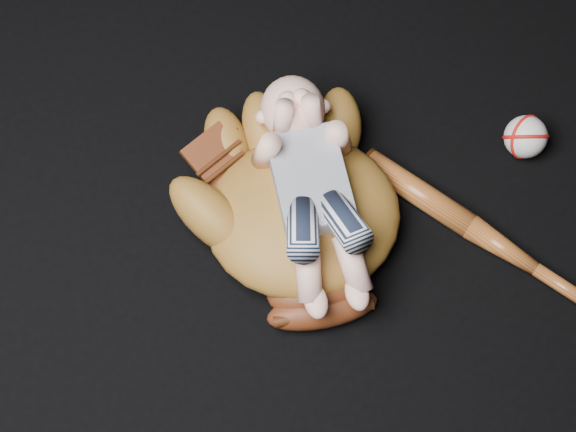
{
  "coord_description": "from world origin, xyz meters",
  "views": [
    {
      "loc": [
        -0.26,
        -0.65,
        1.33
      ],
      "look_at": [
        -0.14,
        -0.07,
        0.07
      ],
      "focal_mm": 55.0,
      "sensor_mm": 36.0,
      "label": 1
    }
  ],
  "objects_px": {
    "baseball_glove": "(303,211)",
    "baseball_bat": "(484,235)",
    "newborn_baby": "(315,195)",
    "baseball": "(526,137)"
  },
  "relations": [
    {
      "from": "newborn_baby",
      "to": "baseball_bat",
      "type": "relative_size",
      "value": 0.85
    },
    {
      "from": "baseball_bat",
      "to": "baseball",
      "type": "bearing_deg",
      "value": 51.94
    },
    {
      "from": "baseball_glove",
      "to": "baseball",
      "type": "xyz_separation_m",
      "value": [
        0.4,
        0.07,
        -0.03
      ]
    },
    {
      "from": "baseball_bat",
      "to": "baseball",
      "type": "relative_size",
      "value": 6.27
    },
    {
      "from": "baseball_glove",
      "to": "baseball_bat",
      "type": "distance_m",
      "value": 0.3
    },
    {
      "from": "newborn_baby",
      "to": "baseball_bat",
      "type": "height_order",
      "value": "newborn_baby"
    },
    {
      "from": "newborn_baby",
      "to": "baseball_glove",
      "type": "bearing_deg",
      "value": 160.52
    },
    {
      "from": "baseball_bat",
      "to": "baseball_glove",
      "type": "bearing_deg",
      "value": 163.54
    },
    {
      "from": "newborn_baby",
      "to": "baseball",
      "type": "relative_size",
      "value": 5.31
    },
    {
      "from": "newborn_baby",
      "to": "baseball_bat",
      "type": "distance_m",
      "value": 0.3
    }
  ]
}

